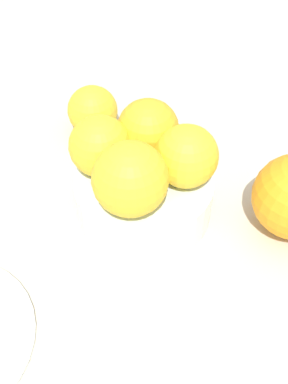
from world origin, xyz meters
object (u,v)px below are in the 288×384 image
orange_in_bowl_3 (186,156)px  orange_loose_0 (93,111)px  fruit_bowl (144,196)px  orange_in_bowl_2 (100,146)px  orange_in_bowl_0 (148,129)px  orange_in_bowl_1 (130,179)px

orange_in_bowl_3 → orange_loose_0: (-15.25, -7.60, -4.81)cm
fruit_bowl → orange_in_bowl_2: (-2.15, -3.93, 5.58)cm
orange_in_bowl_0 → orange_in_bowl_3: orange_in_bowl_0 is taller
orange_in_bowl_3 → orange_loose_0: bearing=-153.5°
orange_in_bowl_2 → orange_in_bowl_3: 8.39cm
orange_in_bowl_0 → orange_in_bowl_3: size_ratio=1.02×
orange_in_bowl_0 → orange_in_bowl_1: (6.98, -2.95, 0.36)cm
fruit_bowl → orange_in_bowl_3: orange_in_bowl_3 is taller
orange_in_bowl_1 → orange_in_bowl_3: (-2.46, 5.78, -0.41)cm
fruit_bowl → orange_loose_0: size_ratio=2.30×
fruit_bowl → orange_in_bowl_2: 7.15cm
orange_loose_0 → orange_in_bowl_3: bearing=26.5°
fruit_bowl → orange_in_bowl_3: bearing=78.2°
orange_in_bowl_3 → orange_in_bowl_0: bearing=-148.0°
orange_in_bowl_2 → orange_in_bowl_3: bearing=69.3°
orange_in_bowl_0 → orange_in_bowl_2: (1.55, -5.02, -0.07)cm
orange_in_bowl_0 → orange_in_bowl_2: 5.25cm
orange_in_bowl_3 → orange_loose_0: 17.70cm
fruit_bowl → orange_in_bowl_2: orange_in_bowl_2 is taller
fruit_bowl → orange_loose_0: bearing=-165.7°
orange_in_bowl_1 → orange_in_bowl_2: 5.83cm
orange_loose_0 → orange_in_bowl_2: bearing=-1.1°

